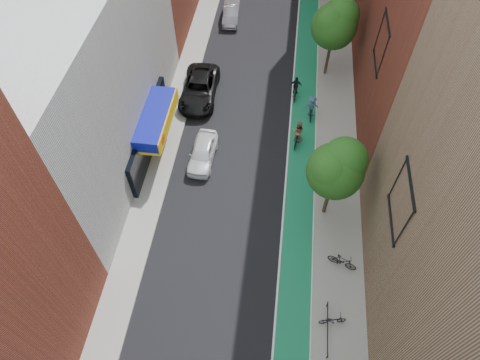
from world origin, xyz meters
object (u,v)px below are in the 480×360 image
(parked_car_white, at_px, (203,153))
(parked_car_silver, at_px, (231,13))
(cyclist_lane_mid, at_px, (295,90))
(cyclist_lane_far, at_px, (311,108))
(parked_car_black, at_px, (199,89))
(cyclist_lane_near, at_px, (298,135))

(parked_car_white, distance_m, parked_car_silver, 17.60)
(parked_car_white, xyz_separation_m, cyclist_lane_mid, (6.20, 7.39, -0.00))
(parked_car_white, height_order, cyclist_lane_far, cyclist_lane_far)
(parked_car_black, xyz_separation_m, cyclist_lane_far, (8.92, -1.20, 0.09))
(parked_car_white, distance_m, cyclist_lane_far, 9.18)
(parked_car_silver, xyz_separation_m, cyclist_lane_mid, (6.57, -10.20, 0.01))
(parked_car_silver, distance_m, cyclist_lane_far, 14.61)
(cyclist_lane_mid, relative_size, cyclist_lane_far, 0.98)
(parked_car_black, distance_m, cyclist_lane_far, 9.00)
(cyclist_lane_far, bearing_deg, cyclist_lane_near, 70.92)
(parked_car_white, xyz_separation_m, parked_car_black, (-1.42, 6.49, 0.11))
(parked_car_black, xyz_separation_m, cyclist_lane_near, (7.99, -4.13, 0.12))
(parked_car_black, xyz_separation_m, parked_car_silver, (1.05, 11.11, -0.13))
(parked_car_black, bearing_deg, cyclist_lane_mid, 5.46)
(parked_car_silver, relative_size, cyclist_lane_near, 1.91)
(parked_car_silver, distance_m, cyclist_lane_mid, 12.14)
(parked_car_white, relative_size, cyclist_lane_mid, 2.14)
(parked_car_white, xyz_separation_m, parked_car_silver, (-0.37, 17.59, -0.02))
(parked_car_silver, height_order, cyclist_lane_far, cyclist_lane_far)
(parked_car_white, bearing_deg, cyclist_lane_far, 37.03)
(cyclist_lane_near, xyz_separation_m, cyclist_lane_mid, (-0.37, 5.03, -0.23))
(parked_car_black, relative_size, cyclist_lane_near, 2.68)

